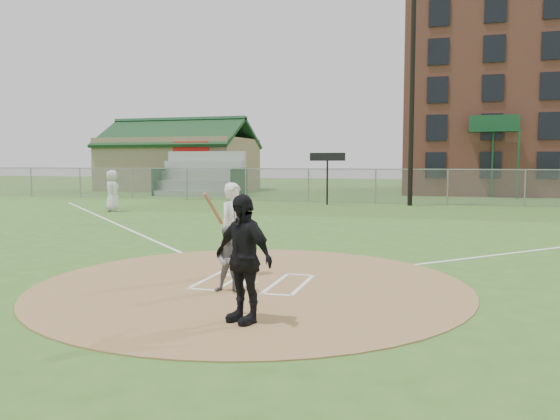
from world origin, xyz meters
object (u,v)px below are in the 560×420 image
(ondeck_player, at_px, (112,191))
(home_plate, at_px, (245,284))
(umpire, at_px, (243,258))
(catcher, at_px, (230,259))
(batter_at_plate, at_px, (234,229))

(ondeck_player, bearing_deg, home_plate, 169.23)
(home_plate, distance_m, umpire, 2.65)
(catcher, bearing_deg, home_plate, 75.30)
(home_plate, distance_m, ondeck_player, 17.73)
(home_plate, distance_m, catcher, 0.87)
(home_plate, height_order, umpire, umpire)
(catcher, xyz_separation_m, batter_at_plate, (-0.46, 1.42, 0.37))
(catcher, height_order, umpire, umpire)
(home_plate, relative_size, batter_at_plate, 0.21)
(catcher, relative_size, batter_at_plate, 0.62)
(home_plate, height_order, ondeck_player, ondeck_player)
(catcher, relative_size, umpire, 0.64)
(home_plate, bearing_deg, ondeck_player, 131.14)
(ondeck_player, bearing_deg, catcher, 167.79)
(home_plate, bearing_deg, catcher, -94.31)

